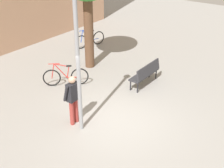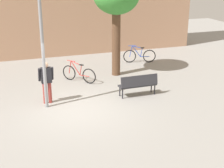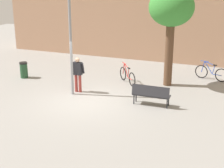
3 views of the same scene
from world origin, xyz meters
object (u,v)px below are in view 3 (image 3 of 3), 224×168
Objects in this scene: plaza_tree at (171,10)px; bicycle_blue at (211,73)px; lamppost at (70,31)px; person_by_lamppost at (78,72)px; bicycle_red at (127,76)px; park_bench at (151,94)px; trash_bin at (24,70)px.

plaza_tree reaches higher than bicycle_blue.
lamppost is at bearing -141.92° from bicycle_blue.
bicycle_red is (1.76, 2.08, -0.58)m from person_by_lamppost.
bicycle_blue is at bearing 36.09° from person_by_lamppost.
person_by_lamppost is 7.10m from bicycle_blue.
plaza_tree is (0.09, 2.98, 3.18)m from park_bench.
bicycle_blue is at bearing 27.82° from bicycle_red.
bicycle_red reaches higher than park_bench.
person_by_lamppost is 3.71m from park_bench.
trash_bin is (-9.44, -3.18, 0.05)m from bicycle_blue.
trash_bin is at bearing 168.83° from park_bench.
person_by_lamppost is 1.96× the size of trash_bin.
bicycle_blue and bicycle_red have the same top height.
park_bench is 1.18× the size of bicycle_red.
lamppost reaches higher than person_by_lamppost.
plaza_tree is at bearing -139.84° from bicycle_blue.
bicycle_red is at bearing 52.97° from lamppost.
bicycle_blue is at bearing 40.16° from plaza_tree.
bicycle_blue is at bearing 66.11° from park_bench.
plaza_tree is at bearing 33.76° from person_by_lamppost.
lamppost is 5.83× the size of trash_bin.
bicycle_blue is 1.30× the size of bicycle_red.
plaza_tree is 2.72× the size of bicycle_blue.
person_by_lamppost is 1.23× the size of bicycle_red.
lamppost reaches higher than plaza_tree.
park_bench is (3.76, -0.08, -2.40)m from lamppost.
park_bench reaches higher than trash_bin.
person_by_lamppost is at bearing -146.24° from plaza_tree.
lamppost is at bearing -127.03° from bicycle_red.
park_bench is 0.91× the size of bicycle_blue.
person_by_lamppost reaches higher than bicycle_blue.
bicycle_red is 5.60m from trash_bin.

